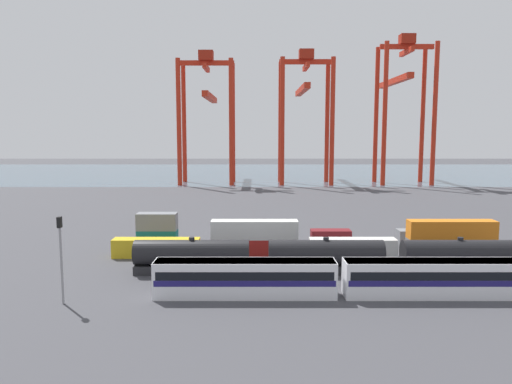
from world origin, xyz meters
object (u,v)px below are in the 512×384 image
Objects in this scene: gantry_crane_central at (306,103)px; gantry_crane_east at (404,95)px; passenger_train at (436,277)px; gantry_crane_west at (209,105)px; shipping_container_0 at (157,248)px; freight_tank_row at (327,256)px; signal_mast at (62,249)px; shipping_container_3 at (354,248)px.

gantry_crane_east is (33.24, 0.02, 2.65)m from gantry_crane_central.
passenger_train is 1.35× the size of gantry_crane_west.
passenger_train reaches higher than shipping_container_0.
gantry_crane_central is at bearing -179.96° from gantry_crane_east.
freight_tank_row is 0.96× the size of gantry_crane_east.
passenger_train is at bearing -39.76° from freight_tank_row.
signal_mast reaches higher than freight_tank_row.
shipping_container_0 and shipping_container_3 have the same top height.
signal_mast is 141.76m from gantry_crane_east.
gantry_crane_west is at bearing 91.44° from shipping_container_0.
gantry_crane_west reaches higher than shipping_container_3.
shipping_container_0 is 27.57m from shipping_container_3.
gantry_crane_east is (36.34, 102.13, 28.69)m from shipping_container_3.
signal_mast reaches higher than shipping_container_3.
freight_tank_row is 115.72m from gantry_crane_west.
gantry_crane_east is at bearing 0.04° from gantry_crane_central.
signal_mast is (-28.37, -10.93, 3.56)m from freight_tank_row.
gantry_crane_central is (-2.34, 118.74, 25.20)m from passenger_train.
passenger_train is at bearing 3.42° from signal_mast.
gantry_crane_east is at bearing 75.42° from passenger_train.
gantry_crane_east is at bearing 70.41° from shipping_container_3.
shipping_container_3 is (4.92, 8.01, -0.87)m from freight_tank_row.
freight_tank_row reaches higher than passenger_train.
gantry_crane_west is (-30.14, 102.25, 25.34)m from shipping_container_3.
signal_mast is at bearing -106.79° from shipping_container_0.
gantry_crane_east is (41.26, 110.14, 27.82)m from freight_tank_row.
gantry_crane_west is (3.14, 121.19, 20.90)m from signal_mast.
passenger_train is 6.62× the size of signal_mast.
gantry_crane_west is 0.89× the size of gantry_crane_east.
gantry_crane_central is at bearing 85.83° from freight_tank_row.
shipping_container_0 is 105.37m from gantry_crane_west.
gantry_crane_east reaches higher than gantry_crane_west.
passenger_train is at bearing -104.58° from gantry_crane_east.
signal_mast is 0.74× the size of shipping_container_3.
gantry_crane_east reaches higher than gantry_crane_central.
gantry_crane_central is 0.90× the size of gantry_crane_east.
gantry_crane_west reaches higher than passenger_train.
signal_mast is at bearing -158.92° from freight_tank_row.
gantry_crane_central is at bearing -0.23° from gantry_crane_west.
passenger_train is 1.34× the size of gantry_crane_central.
gantry_crane_west is at bearing 179.90° from gantry_crane_east.
signal_mast is 0.74× the size of shipping_container_0.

